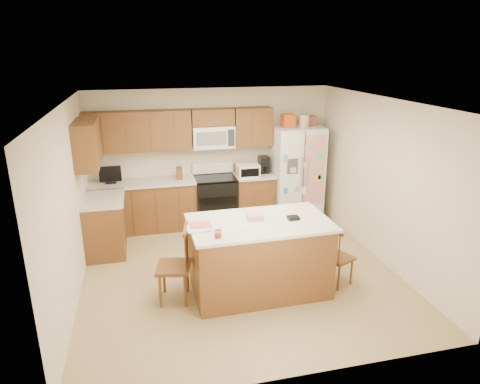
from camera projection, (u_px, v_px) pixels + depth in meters
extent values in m
plane|color=#86724F|center=(239.00, 271.00, 6.41)|extent=(4.50, 4.50, 0.00)
cube|color=beige|center=(212.00, 155.00, 8.09)|extent=(4.50, 0.10, 2.50)
cube|color=beige|center=(295.00, 268.00, 3.94)|extent=(4.50, 0.10, 2.50)
cube|color=beige|center=(69.00, 205.00, 5.52)|extent=(0.10, 4.50, 2.50)
cube|color=beige|center=(382.00, 181.00, 6.51)|extent=(0.10, 4.50, 2.50)
cube|color=white|center=(239.00, 102.00, 5.61)|extent=(4.50, 4.50, 0.04)
cube|color=brown|center=(144.00, 207.00, 7.78)|extent=(1.87, 0.60, 0.88)
cube|color=brown|center=(253.00, 198.00, 8.23)|extent=(0.72, 0.60, 0.88)
cube|color=brown|center=(105.00, 226.00, 6.92)|extent=(0.60, 0.95, 0.88)
cube|color=beige|center=(142.00, 183.00, 7.62)|extent=(1.87, 0.64, 0.04)
cube|color=beige|center=(253.00, 175.00, 8.08)|extent=(0.72, 0.64, 0.04)
cube|color=beige|center=(103.00, 199.00, 6.78)|extent=(0.64, 0.95, 0.04)
cube|color=brown|center=(138.00, 131.00, 7.47)|extent=(1.85, 0.33, 0.70)
cube|color=brown|center=(252.00, 126.00, 7.93)|extent=(0.70, 0.33, 0.70)
cube|color=brown|center=(212.00, 117.00, 7.69)|extent=(0.76, 0.33, 0.29)
cube|color=brown|center=(87.00, 144.00, 6.46)|extent=(0.33, 0.95, 0.70)
cube|color=brown|center=(103.00, 134.00, 7.19)|extent=(0.02, 0.01, 0.66)
cube|color=brown|center=(110.00, 215.00, 7.37)|extent=(0.02, 0.01, 0.84)
cube|color=brown|center=(127.00, 133.00, 7.27)|extent=(0.02, 0.01, 0.66)
cube|color=brown|center=(134.00, 213.00, 7.46)|extent=(0.02, 0.01, 0.84)
cube|color=brown|center=(151.00, 132.00, 7.36)|extent=(0.02, 0.01, 0.66)
cube|color=brown|center=(157.00, 211.00, 7.54)|extent=(0.02, 0.01, 0.84)
cube|color=brown|center=(175.00, 131.00, 7.45)|extent=(0.01, 0.01, 0.66)
cube|color=brown|center=(180.00, 210.00, 7.63)|extent=(0.01, 0.01, 0.84)
cube|color=brown|center=(252.00, 128.00, 7.76)|extent=(0.01, 0.01, 0.66)
cube|color=brown|center=(255.00, 203.00, 7.94)|extent=(0.01, 0.01, 0.84)
cube|color=white|center=(213.00, 137.00, 7.78)|extent=(0.76, 0.38, 0.40)
cube|color=slate|center=(211.00, 139.00, 7.59)|extent=(0.54, 0.01, 0.24)
cube|color=#262626|center=(231.00, 138.00, 7.67)|extent=(0.12, 0.01, 0.30)
cube|color=brown|center=(179.00, 173.00, 7.74)|extent=(0.10, 0.14, 0.22)
cube|color=black|center=(111.00, 183.00, 7.52)|extent=(0.18, 0.12, 0.02)
cube|color=black|center=(110.00, 174.00, 7.47)|extent=(0.38, 0.03, 0.28)
cube|color=#C33B1A|center=(244.00, 169.00, 8.09)|extent=(0.35, 0.22, 0.18)
cube|color=white|center=(248.00, 171.00, 7.87)|extent=(0.40, 0.28, 0.23)
cube|color=black|center=(250.00, 173.00, 7.74)|extent=(0.34, 0.01, 0.15)
cube|color=black|center=(264.00, 164.00, 8.12)|extent=(0.18, 0.22, 0.32)
cylinder|color=black|center=(265.00, 169.00, 8.08)|extent=(0.12, 0.12, 0.12)
cube|color=black|center=(215.00, 201.00, 8.05)|extent=(0.76, 0.64, 0.88)
cube|color=black|center=(219.00, 208.00, 7.76)|extent=(0.68, 0.01, 0.42)
cube|color=black|center=(215.00, 178.00, 7.90)|extent=(0.76, 0.64, 0.03)
cube|color=white|center=(212.00, 168.00, 8.10)|extent=(0.76, 0.10, 0.20)
cube|color=white|center=(296.00, 173.00, 8.20)|extent=(0.90, 0.75, 1.80)
cube|color=#4C4C4C|center=(303.00, 179.00, 7.85)|extent=(0.02, 0.01, 1.75)
cube|color=silver|center=(302.00, 171.00, 7.77)|extent=(0.02, 0.03, 0.55)
cube|color=silver|center=(307.00, 171.00, 7.79)|extent=(0.02, 0.03, 0.55)
cube|color=#3F3F44|center=(293.00, 166.00, 7.72)|extent=(0.20, 0.01, 0.28)
cube|color=#D84C59|center=(314.00, 170.00, 7.84)|extent=(0.42, 0.01, 1.30)
cube|color=#D24311|center=(288.00, 120.00, 7.83)|extent=(0.22, 0.22, 0.24)
cylinder|color=#D6AD8F|center=(304.00, 121.00, 7.85)|extent=(0.18, 0.18, 0.22)
cube|color=brown|center=(311.00, 120.00, 8.02)|extent=(0.18, 0.20, 0.18)
cube|color=brown|center=(259.00, 258.00, 5.77)|extent=(1.80, 1.03, 0.98)
cube|color=beige|center=(260.00, 223.00, 5.61)|extent=(1.88, 1.11, 0.04)
cylinder|color=#D24311|center=(218.00, 235.00, 5.12)|extent=(0.08, 0.08, 0.06)
cylinder|color=white|center=(218.00, 234.00, 5.11)|extent=(0.09, 0.09, 0.09)
cube|color=#D58D85|center=(255.00, 217.00, 5.66)|extent=(0.20, 0.15, 0.07)
cube|color=black|center=(293.00, 218.00, 5.66)|extent=(0.15, 0.12, 0.04)
cube|color=white|center=(198.00, 228.00, 5.36)|extent=(0.30, 0.25, 0.02)
cube|color=#D84C4C|center=(201.00, 225.00, 5.44)|extent=(0.26, 0.20, 0.01)
cylinder|color=white|center=(240.00, 232.00, 5.27)|extent=(0.14, 0.05, 0.01)
cube|color=brown|center=(173.00, 267.00, 5.54)|extent=(0.50, 0.52, 0.05)
cylinder|color=brown|center=(164.00, 277.00, 5.79)|extent=(0.04, 0.04, 0.46)
cylinder|color=brown|center=(160.00, 292.00, 5.44)|extent=(0.04, 0.04, 0.46)
cylinder|color=brown|center=(187.00, 277.00, 5.80)|extent=(0.04, 0.04, 0.46)
cylinder|color=brown|center=(185.00, 291.00, 5.46)|extent=(0.04, 0.04, 0.46)
cylinder|color=brown|center=(187.00, 242.00, 5.61)|extent=(0.02, 0.02, 0.51)
cylinder|color=brown|center=(187.00, 245.00, 5.54)|extent=(0.02, 0.02, 0.51)
cylinder|color=brown|center=(186.00, 248.00, 5.46)|extent=(0.02, 0.02, 0.51)
cylinder|color=brown|center=(186.00, 250.00, 5.39)|extent=(0.02, 0.02, 0.51)
cylinder|color=brown|center=(185.00, 253.00, 5.31)|extent=(0.02, 0.02, 0.51)
cube|color=brown|center=(186.00, 229.00, 5.38)|extent=(0.12, 0.42, 0.05)
cube|color=brown|center=(247.00, 242.00, 6.36)|extent=(0.43, 0.41, 0.04)
cylinder|color=brown|center=(255.00, 251.00, 6.60)|extent=(0.03, 0.03, 0.41)
cylinder|color=brown|center=(235.00, 252.00, 6.54)|extent=(0.03, 0.03, 0.41)
cylinder|color=brown|center=(260.00, 259.00, 6.33)|extent=(0.03, 0.03, 0.41)
cylinder|color=brown|center=(238.00, 261.00, 6.27)|extent=(0.03, 0.03, 0.41)
cylinder|color=brown|center=(259.00, 230.00, 6.15)|extent=(0.02, 0.02, 0.46)
cylinder|color=brown|center=(254.00, 231.00, 6.14)|extent=(0.02, 0.02, 0.46)
cylinder|color=brown|center=(249.00, 231.00, 6.13)|extent=(0.02, 0.02, 0.46)
cylinder|color=brown|center=(244.00, 231.00, 6.12)|extent=(0.02, 0.02, 0.46)
cylinder|color=brown|center=(239.00, 232.00, 6.10)|extent=(0.02, 0.02, 0.46)
cube|color=brown|center=(249.00, 216.00, 6.06)|extent=(0.39, 0.06, 0.05)
cube|color=brown|center=(338.00, 257.00, 5.97)|extent=(0.48, 0.49, 0.04)
cylinder|color=brown|center=(351.00, 272.00, 6.00)|extent=(0.03, 0.03, 0.38)
cylinder|color=brown|center=(335.00, 264.00, 6.22)|extent=(0.03, 0.03, 0.38)
cylinder|color=brown|center=(339.00, 278.00, 5.84)|extent=(0.03, 0.03, 0.38)
cylinder|color=brown|center=(322.00, 269.00, 6.07)|extent=(0.03, 0.03, 0.38)
cylinder|color=brown|center=(339.00, 249.00, 5.71)|extent=(0.02, 0.02, 0.43)
cylinder|color=brown|center=(335.00, 247.00, 5.76)|extent=(0.02, 0.02, 0.43)
cylinder|color=brown|center=(332.00, 245.00, 5.81)|extent=(0.02, 0.02, 0.43)
cylinder|color=brown|center=(328.00, 244.00, 5.86)|extent=(0.02, 0.02, 0.43)
cylinder|color=brown|center=(324.00, 242.00, 5.91)|extent=(0.02, 0.02, 0.43)
cube|color=brown|center=(333.00, 231.00, 5.74)|extent=(0.18, 0.34, 0.04)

